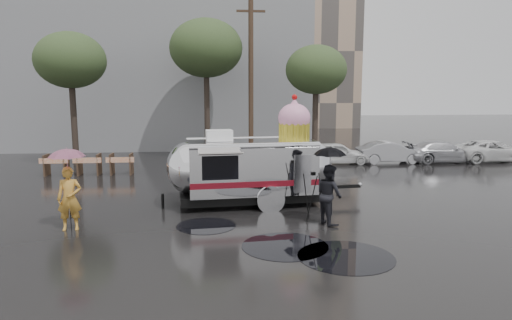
{
  "coord_description": "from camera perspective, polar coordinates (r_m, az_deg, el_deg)",
  "views": [
    {
      "loc": [
        0.22,
        -11.98,
        3.96
      ],
      "look_at": [
        1.77,
        3.64,
        1.56
      ],
      "focal_mm": 32.0,
      "sensor_mm": 36.0,
      "label": 1
    }
  ],
  "objects": [
    {
      "name": "tree_right",
      "position": [
        25.66,
        7.52,
        11.05
      ],
      "size": [
        3.36,
        3.36,
        6.42
      ],
      "color": "#382D26",
      "rests_on": "ground"
    },
    {
      "name": "umbrella_pink",
      "position": [
        13.88,
        -22.54,
        -0.25
      ],
      "size": [
        1.23,
        1.23,
        2.39
      ],
      "color": "pink",
      "rests_on": "ground"
    },
    {
      "name": "person_right",
      "position": [
        13.76,
        9.12,
        -4.27
      ],
      "size": [
        0.73,
        0.97,
        1.81
      ],
      "primitive_type": "imported",
      "rotation": [
        0.0,
        0.0,
        1.89
      ],
      "color": "black",
      "rests_on": "ground"
    },
    {
      "name": "ground",
      "position": [
        12.62,
        -6.46,
        -9.67
      ],
      "size": [
        120.0,
        120.0,
        0.0
      ],
      "primitive_type": "plane",
      "color": "black",
      "rests_on": "ground"
    },
    {
      "name": "umbrella_black",
      "position": [
        13.57,
        9.23,
        0.04
      ],
      "size": [
        1.17,
        1.17,
        2.35
      ],
      "color": "black",
      "rests_on": "ground"
    },
    {
      "name": "barricade_row",
      "position": [
        22.95,
        -20.13,
        -0.47
      ],
      "size": [
        4.3,
        0.8,
        1.0
      ],
      "color": "#473323",
      "rests_on": "ground"
    },
    {
      "name": "puddles",
      "position": [
        12.04,
        3.95,
        -10.52
      ],
      "size": [
        5.42,
        4.93,
        0.01
      ],
      "color": "black",
      "rests_on": "ground"
    },
    {
      "name": "tree_mid",
      "position": [
        27.09,
        -6.26,
        13.66
      ],
      "size": [
        4.2,
        4.2,
        8.03
      ],
      "color": "#382D26",
      "rests_on": "ground"
    },
    {
      "name": "person_left",
      "position": [
        14.07,
        -22.29,
        -4.48
      ],
      "size": [
        0.71,
        0.52,
        1.83
      ],
      "primitive_type": "imported",
      "rotation": [
        0.0,
        0.0,
        0.13
      ],
      "color": "gold",
      "rests_on": "ground"
    },
    {
      "name": "grey_building",
      "position": [
        36.32,
        -12.6,
        12.48
      ],
      "size": [
        22.0,
        12.0,
        13.0
      ],
      "primitive_type": "cube",
      "color": "slate",
      "rests_on": "ground"
    },
    {
      "name": "parked_cars",
      "position": [
        26.82,
        19.95,
        1.21
      ],
      "size": [
        13.2,
        1.9,
        1.5
      ],
      "color": "silver",
      "rests_on": "ground"
    },
    {
      "name": "tree_left",
      "position": [
        26.05,
        -22.18,
        11.4
      ],
      "size": [
        3.64,
        3.64,
        6.95
      ],
      "color": "#382D26",
      "rests_on": "ground"
    },
    {
      "name": "utility_pole",
      "position": [
        26.09,
        -0.64,
        10.12
      ],
      "size": [
        1.6,
        0.28,
        9.0
      ],
      "color": "#473323",
      "rests_on": "ground"
    },
    {
      "name": "tripod",
      "position": [
        14.13,
        7.12,
        -3.92
      ],
      "size": [
        0.59,
        0.62,
        1.51
      ],
      "rotation": [
        0.0,
        0.0,
        0.19
      ],
      "color": "black",
      "rests_on": "ground"
    },
    {
      "name": "airstream_trailer",
      "position": [
        15.91,
        -0.39,
        -0.69
      ],
      "size": [
        7.25,
        3.14,
        3.91
      ],
      "rotation": [
        0.0,
        0.0,
        0.09
      ],
      "color": "silver",
      "rests_on": "ground"
    }
  ]
}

